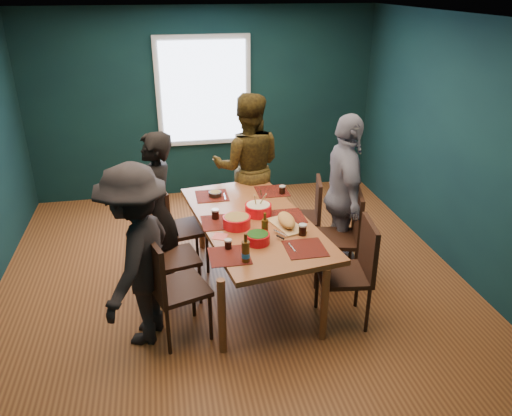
{
  "coord_description": "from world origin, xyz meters",
  "views": [
    {
      "loc": [
        -0.64,
        -4.7,
        3.0
      ],
      "look_at": [
        0.23,
        -0.28,
        0.93
      ],
      "focal_mm": 35.0,
      "sensor_mm": 36.0,
      "label": 1
    }
  ],
  "objects": [
    {
      "name": "bowl_salad",
      "position": [
        0.01,
        -0.38,
        0.85
      ],
      "size": [
        0.27,
        0.27,
        0.11
      ],
      "color": "red",
      "rests_on": "dining_table"
    },
    {
      "name": "chair_right_near",
      "position": [
        1.02,
        -0.99,
        0.6
      ],
      "size": [
        0.53,
        0.53,
        1.04
      ],
      "rotation": [
        0.0,
        0.0,
        -0.13
      ],
      "color": "black",
      "rests_on": "floor"
    },
    {
      "name": "chair_left_near",
      "position": [
        -0.68,
        -0.93,
        0.6
      ],
      "size": [
        0.59,
        0.59,
        1.03
      ],
      "rotation": [
        0.0,
        0.0,
        0.32
      ],
      "color": "black",
      "rests_on": "floor"
    },
    {
      "name": "person_near_left",
      "position": [
        -0.93,
        -0.85,
        0.84
      ],
      "size": [
        0.97,
        1.23,
        1.67
      ],
      "primitive_type": "imported",
      "rotation": [
        0.0,
        0.0,
        4.35
      ],
      "color": "black",
      "rests_on": "floor"
    },
    {
      "name": "napkin_c",
      "position": [
        0.55,
        -0.93,
        0.8
      ],
      "size": [
        0.18,
        0.18,
        0.0
      ],
      "primitive_type": "cube",
      "rotation": [
        0.0,
        0.0,
        0.17
      ],
      "color": "#E15E5E",
      "rests_on": "dining_table"
    },
    {
      "name": "napkin_b",
      "position": [
        -0.17,
        -0.55,
        0.8
      ],
      "size": [
        0.18,
        0.18,
        0.0
      ],
      "primitive_type": "cube",
      "rotation": [
        0.0,
        0.0,
        -0.42
      ],
      "color": "#E15E5E",
      "rests_on": "dining_table"
    },
    {
      "name": "cola_glass_b",
      "position": [
        0.6,
        -0.66,
        0.85
      ],
      "size": [
        0.08,
        0.08,
        0.11
      ],
      "color": "black",
      "rests_on": "dining_table"
    },
    {
      "name": "bowl_herbs",
      "position": [
        0.15,
        -0.74,
        0.85
      ],
      "size": [
        0.22,
        0.22,
        0.1
      ],
      "color": "red",
      "rests_on": "dining_table"
    },
    {
      "name": "room",
      "position": [
        0.0,
        0.27,
        1.37
      ],
      "size": [
        5.01,
        5.01,
        2.71
      ],
      "color": "#9A592C",
      "rests_on": "ground"
    },
    {
      "name": "beer_bottle_b",
      "position": [
        0.24,
        -0.64,
        0.89
      ],
      "size": [
        0.06,
        0.06,
        0.25
      ],
      "color": "#482B0C",
      "rests_on": "dining_table"
    },
    {
      "name": "chair_right_far",
      "position": [
        0.97,
        0.34,
        0.55
      ],
      "size": [
        0.51,
        0.51,
        0.94
      ],
      "rotation": [
        0.0,
        0.0,
        -0.23
      ],
      "color": "black",
      "rests_on": "floor"
    },
    {
      "name": "chair_right_mid",
      "position": [
        1.18,
        -0.3,
        0.6
      ],
      "size": [
        0.57,
        0.57,
        1.03
      ],
      "rotation": [
        0.0,
        0.0,
        -0.25
      ],
      "color": "black",
      "rests_on": "floor"
    },
    {
      "name": "person_far_left",
      "position": [
        -0.75,
        0.02,
        0.84
      ],
      "size": [
        0.47,
        0.66,
        1.68
      ],
      "primitive_type": "imported",
      "rotation": [
        0.0,
        0.0,
        4.59
      ],
      "color": "black",
      "rests_on": "floor"
    },
    {
      "name": "chair_left_far",
      "position": [
        -0.58,
        0.25,
        0.6
      ],
      "size": [
        0.55,
        0.55,
        1.03
      ],
      "rotation": [
        0.0,
        0.0,
        0.22
      ],
      "color": "black",
      "rests_on": "floor"
    },
    {
      "name": "small_bowl",
      "position": [
        -0.1,
        0.41,
        0.83
      ],
      "size": [
        0.15,
        0.15,
        0.06
      ],
      "color": "black",
      "rests_on": "dining_table"
    },
    {
      "name": "cola_glass_c",
      "position": [
        0.65,
        0.34,
        0.85
      ],
      "size": [
        0.07,
        0.07,
        0.1
      ],
      "color": "black",
      "rests_on": "dining_table"
    },
    {
      "name": "chair_left_mid",
      "position": [
        -0.69,
        -0.33,
        0.56
      ],
      "size": [
        0.52,
        0.52,
        0.97
      ],
      "rotation": [
        0.0,
        0.0,
        0.22
      ],
      "color": "black",
      "rests_on": "floor"
    },
    {
      "name": "person_back",
      "position": [
        0.37,
        0.98,
        0.91
      ],
      "size": [
        0.99,
        0.83,
        1.82
      ],
      "primitive_type": "imported",
      "rotation": [
        0.0,
        0.0,
        2.97
      ],
      "color": "black",
      "rests_on": "floor"
    },
    {
      "name": "person_right",
      "position": [
        1.24,
        -0.05,
        0.89
      ],
      "size": [
        0.55,
        1.09,
        1.78
      ],
      "primitive_type": "imported",
      "rotation": [
        0.0,
        0.0,
        1.45
      ],
      "color": "silver",
      "rests_on": "floor"
    },
    {
      "name": "beer_bottle_a",
      "position": [
        -0.01,
        -1.05,
        0.89
      ],
      "size": [
        0.07,
        0.07,
        0.27
      ],
      "color": "#482B0C",
      "rests_on": "dining_table"
    },
    {
      "name": "cutting_board",
      "position": [
        0.49,
        -0.46,
        0.85
      ],
      "size": [
        0.33,
        0.55,
        0.12
      ],
      "rotation": [
        0.0,
        0.0,
        0.3
      ],
      "color": "#DEB577",
      "rests_on": "dining_table"
    },
    {
      "name": "bowl_dumpling",
      "position": [
        0.28,
        -0.14,
        0.86
      ],
      "size": [
        0.27,
        0.27,
        0.26
      ],
      "color": "red",
      "rests_on": "dining_table"
    },
    {
      "name": "cola_glass_a",
      "position": [
        -0.13,
        -0.8,
        0.85
      ],
      "size": [
        0.07,
        0.07,
        0.09
      ],
      "color": "black",
      "rests_on": "dining_table"
    },
    {
      "name": "napkin_a",
      "position": [
        0.57,
        -0.15,
        0.8
      ],
      "size": [
        0.16,
        0.16,
        0.0
      ],
      "primitive_type": "cube",
      "rotation": [
        0.0,
        0.0,
        0.1
      ],
      "color": "#E15E5E",
      "rests_on": "dining_table"
    },
    {
      "name": "cola_glass_d",
      "position": [
        -0.17,
        -0.16,
        0.85
      ],
      "size": [
        0.08,
        0.08,
        0.11
      ],
      "color": "black",
      "rests_on": "dining_table"
    },
    {
      "name": "dining_table",
      "position": [
        0.21,
        -0.25,
        0.72
      ],
      "size": [
        1.35,
        2.23,
        0.79
      ],
      "rotation": [
        0.0,
        0.0,
        0.15
      ],
      "color": "brown",
      "rests_on": "floor"
    }
  ]
}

